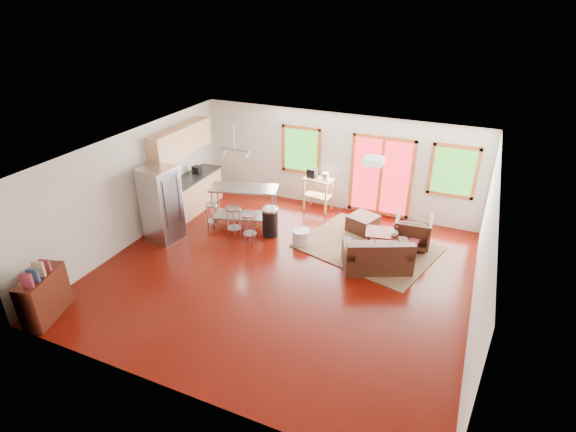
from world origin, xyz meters
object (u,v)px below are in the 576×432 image
at_px(rug, 368,247).
at_px(armchair, 413,230).
at_px(coffee_table, 387,234).
at_px(kitchen_cart, 318,183).
at_px(refrigerator, 162,204).
at_px(ottoman, 363,223).
at_px(loveseat, 377,257).
at_px(island, 244,199).

height_order(rug, armchair, armchair).
bearing_deg(coffee_table, kitchen_cart, 150.30).
bearing_deg(refrigerator, ottoman, 35.81).
bearing_deg(loveseat, refrigerator, 163.66).
distance_m(armchair, refrigerator, 5.85).
distance_m(rug, kitchen_cart, 2.42).
bearing_deg(coffee_table, loveseat, -89.95).
xyz_separation_m(rug, island, (-3.14, -0.14, 0.70)).
relative_size(ottoman, island, 0.35).
height_order(armchair, ottoman, armchair).
height_order(loveseat, refrigerator, refrigerator).
relative_size(island, kitchen_cart, 1.54).
bearing_deg(loveseat, armchair, 43.78).
relative_size(armchair, kitchen_cart, 0.72).
relative_size(rug, refrigerator, 1.61).
xyz_separation_m(ottoman, refrigerator, (-4.24, -2.24, 0.69)).
relative_size(rug, island, 1.64).
relative_size(rug, armchair, 3.51).
bearing_deg(rug, island, -177.38).
relative_size(rug, kitchen_cart, 2.53).
bearing_deg(kitchen_cart, armchair, -18.79).
relative_size(coffee_table, armchair, 1.31).
height_order(coffee_table, kitchen_cart, kitchen_cart).
bearing_deg(rug, ottoman, 114.01).
distance_m(ottoman, island, 2.99).
xyz_separation_m(loveseat, kitchen_cart, (-2.17, 2.22, 0.48)).
xyz_separation_m(rug, ottoman, (-0.33, 0.74, 0.19)).
height_order(loveseat, coffee_table, loveseat).
bearing_deg(rug, kitchen_cart, 141.15).
bearing_deg(island, coffee_table, 5.59).
bearing_deg(armchair, rug, 25.49).
bearing_deg(island, ottoman, 17.41).
xyz_separation_m(refrigerator, kitchen_cart, (2.78, 2.94, -0.12)).
height_order(island, kitchen_cart, kitchen_cart).
xyz_separation_m(armchair, refrigerator, (-5.46, -2.02, 0.49)).
xyz_separation_m(rug, coffee_table, (0.38, 0.20, 0.32)).
relative_size(coffee_table, ottoman, 1.73).
relative_size(ottoman, refrigerator, 0.35).
height_order(ottoman, refrigerator, refrigerator).
xyz_separation_m(coffee_table, refrigerator, (-4.95, -1.70, 0.56)).
distance_m(ottoman, kitchen_cart, 1.72).
bearing_deg(coffee_table, ottoman, 143.06).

